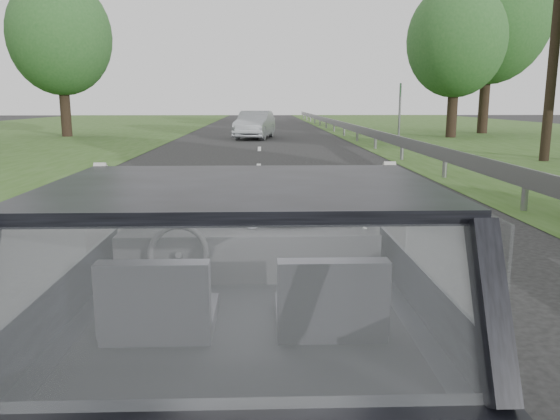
{
  "coord_description": "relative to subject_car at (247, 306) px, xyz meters",
  "views": [
    {
      "loc": [
        0.08,
        -2.71,
        1.78
      ],
      "look_at": [
        0.2,
        0.6,
        1.12
      ],
      "focal_mm": 35.0,
      "sensor_mm": 36.0,
      "label": 1
    }
  ],
  "objects": [
    {
      "name": "steering_wheel",
      "position": [
        -0.4,
        0.33,
        0.2
      ],
      "size": [
        0.36,
        0.36,
        0.04
      ],
      "primitive_type": "torus",
      "color": "black",
      "rests_on": "dashboard"
    },
    {
      "name": "dashboard",
      "position": [
        0.0,
        0.62,
        0.12
      ],
      "size": [
        1.58,
        0.45,
        0.3
      ],
      "primitive_type": "cube",
      "color": "black",
      "rests_on": "subject_car"
    },
    {
      "name": "utility_pole",
      "position": [
        8.65,
        13.52,
        3.65
      ],
      "size": [
        0.32,
        0.32,
        8.75
      ],
      "primitive_type": "cylinder",
      "rotation": [
        0.0,
        0.0,
        -0.15
      ],
      "color": "black",
      "rests_on": "ground"
    },
    {
      "name": "guardrail",
      "position": [
        4.3,
        10.0,
        -0.15
      ],
      "size": [
        0.05,
        90.0,
        0.32
      ],
      "primitive_type": "cube",
      "color": "gray",
      "rests_on": "ground"
    },
    {
      "name": "cat",
      "position": [
        0.23,
        0.65,
        0.35
      ],
      "size": [
        0.54,
        0.19,
        0.24
      ],
      "primitive_type": "ellipsoid",
      "rotation": [
        0.0,
        0.0,
        0.04
      ],
      "color": "slate",
      "rests_on": "dashboard"
    },
    {
      "name": "tree_2",
      "position": [
        9.59,
        24.56,
        2.88
      ],
      "size": [
        5.05,
        5.05,
        7.22
      ],
      "primitive_type": null,
      "rotation": [
        0.0,
        0.0,
        -0.06
      ],
      "color": "#255523",
      "rests_on": "ground"
    },
    {
      "name": "driver_seat",
      "position": [
        -0.4,
        -0.29,
        0.16
      ],
      "size": [
        0.5,
        0.72,
        0.42
      ],
      "primitive_type": "cube",
      "color": "#222128",
      "rests_on": "subject_car"
    },
    {
      "name": "tree_6",
      "position": [
        -9.91,
        25.89,
        3.09
      ],
      "size": [
        5.45,
        5.45,
        7.62
      ],
      "primitive_type": null,
      "rotation": [
        0.0,
        0.0,
        -0.09
      ],
      "color": "#255523",
      "rests_on": "ground"
    },
    {
      "name": "passenger_seat",
      "position": [
        0.4,
        -0.29,
        0.16
      ],
      "size": [
        0.5,
        0.72,
        0.42
      ],
      "primitive_type": "cube",
      "color": "#222128",
      "rests_on": "subject_car"
    },
    {
      "name": "tree_3",
      "position": [
        12.57,
        28.02,
        4.23
      ],
      "size": [
        6.84,
        6.84,
        9.9
      ],
      "primitive_type": null,
      "rotation": [
        0.0,
        0.0,
        0.05
      ],
      "color": "#255523",
      "rests_on": "ground"
    },
    {
      "name": "other_car",
      "position": [
        -0.24,
        24.06,
        -0.06
      ],
      "size": [
        2.26,
        4.26,
        1.33
      ],
      "primitive_type": "imported",
      "rotation": [
        0.0,
        0.0,
        -0.17
      ],
      "color": "#B0B5BC",
      "rests_on": "ground"
    },
    {
      "name": "highway_sign",
      "position": [
        7.01,
        24.81,
        0.6
      ],
      "size": [
        0.37,
        1.05,
        2.66
      ],
      "primitive_type": "cube",
      "rotation": [
        0.0,
        0.0,
        -0.26
      ],
      "color": "#13441C",
      "rests_on": "ground"
    },
    {
      "name": "subject_car",
      "position": [
        0.0,
        0.0,
        0.0
      ],
      "size": [
        1.8,
        4.0,
        1.45
      ],
      "primitive_type": "cube",
      "color": "black",
      "rests_on": "ground"
    }
  ]
}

